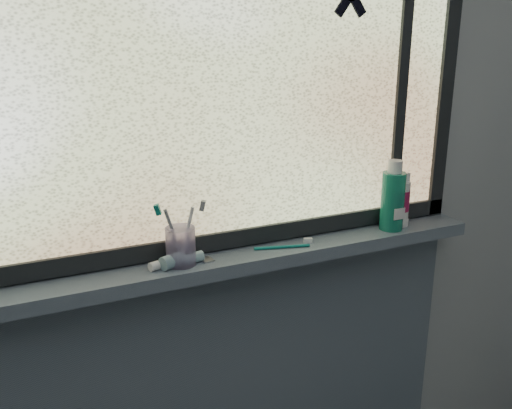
% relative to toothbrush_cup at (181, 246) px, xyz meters
% --- Properties ---
extents(wall_back, '(3.00, 0.01, 2.50)m').
position_rel_toothbrush_cup_xyz_m(wall_back, '(0.13, 0.08, 0.18)').
color(wall_back, '#9EA3A8').
rests_on(wall_back, ground).
extents(windowsill, '(1.62, 0.14, 0.04)m').
position_rel_toothbrush_cup_xyz_m(windowsill, '(0.13, 0.01, -0.07)').
color(windowsill, '#515D6C').
rests_on(windowsill, wall_back).
extents(sill_apron, '(1.62, 0.02, 0.98)m').
position_rel_toothbrush_cup_xyz_m(sill_apron, '(0.13, 0.06, -0.58)').
color(sill_apron, '#515D6C').
rests_on(sill_apron, floor).
extents(window_pane, '(1.50, 0.01, 1.00)m').
position_rel_toothbrush_cup_xyz_m(window_pane, '(0.13, 0.06, 0.46)').
color(window_pane, silver).
rests_on(window_pane, wall_back).
extents(frame_bottom, '(1.60, 0.03, 0.05)m').
position_rel_toothbrush_cup_xyz_m(frame_bottom, '(0.13, 0.05, -0.02)').
color(frame_bottom, black).
rests_on(frame_bottom, windowsill).
extents(frame_right, '(0.05, 0.03, 1.10)m').
position_rel_toothbrush_cup_xyz_m(frame_right, '(0.91, 0.05, 0.46)').
color(frame_right, black).
rests_on(frame_right, wall_back).
extents(frame_mullion, '(0.03, 0.03, 1.00)m').
position_rel_toothbrush_cup_xyz_m(frame_mullion, '(0.73, 0.05, 0.46)').
color(frame_mullion, black).
rests_on(frame_mullion, wall_back).
extents(toothpaste_tube, '(0.22, 0.11, 0.04)m').
position_rel_toothbrush_cup_xyz_m(toothpaste_tube, '(-0.00, -0.01, -0.03)').
color(toothpaste_tube, silver).
rests_on(toothpaste_tube, windowsill).
extents(toothbrush_cup, '(0.10, 0.10, 0.10)m').
position_rel_toothbrush_cup_xyz_m(toothbrush_cup, '(0.00, 0.00, 0.00)').
color(toothbrush_cup, '#B6A2D6').
rests_on(toothbrush_cup, windowsill).
extents(toothbrush_lying, '(0.20, 0.07, 0.01)m').
position_rel_toothbrush_cup_xyz_m(toothbrush_lying, '(0.30, -0.01, -0.05)').
color(toothbrush_lying, '#0C6F66').
rests_on(toothbrush_lying, windowsill).
extents(mouthwash_bottle, '(0.07, 0.07, 0.18)m').
position_rel_toothbrush_cup_xyz_m(mouthwash_bottle, '(0.69, -0.01, 0.06)').
color(mouthwash_bottle, '#20A886').
rests_on(mouthwash_bottle, windowsill).
extents(cream_tube, '(0.06, 0.06, 0.12)m').
position_rel_toothbrush_cup_xyz_m(cream_tube, '(0.74, 0.01, 0.04)').
color(cream_tube, silver).
rests_on(cream_tube, windowsill).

